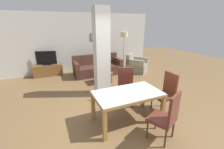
# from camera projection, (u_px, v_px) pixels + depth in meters

# --- Properties ---
(ground_plane) EXTENTS (18.00, 18.00, 0.00)m
(ground_plane) POSITION_uv_depth(u_px,v_px,m) (127.00, 120.00, 3.64)
(ground_plane) COLOR brown
(back_wall) EXTENTS (7.20, 0.09, 2.70)m
(back_wall) POSITION_uv_depth(u_px,v_px,m) (81.00, 43.00, 7.16)
(back_wall) COLOR silver
(back_wall) RESTS_ON ground_plane
(divider_pillar) EXTENTS (0.44, 0.36, 2.70)m
(divider_pillar) POSITION_uv_depth(u_px,v_px,m) (102.00, 54.00, 4.58)
(divider_pillar) COLOR silver
(divider_pillar) RESTS_ON ground_plane
(dining_table) EXTENTS (1.53, 0.87, 0.75)m
(dining_table) POSITION_uv_depth(u_px,v_px,m) (128.00, 99.00, 3.44)
(dining_table) COLOR olive
(dining_table) RESTS_ON ground_plane
(dining_chair_far_right) EXTENTS (0.61, 0.61, 1.05)m
(dining_chair_far_right) POSITION_uv_depth(u_px,v_px,m) (126.00, 85.00, 4.29)
(dining_chair_far_right) COLOR brown
(dining_chair_far_right) RESTS_ON ground_plane
(dining_chair_near_right) EXTENTS (0.61, 0.61, 1.05)m
(dining_chair_near_right) POSITION_uv_depth(u_px,v_px,m) (167.00, 116.00, 2.87)
(dining_chair_near_right) COLOR brown
(dining_chair_near_right) RESTS_ON ground_plane
(dining_chair_head_right) EXTENTS (0.46, 0.46, 1.05)m
(dining_chair_head_right) POSITION_uv_depth(u_px,v_px,m) (166.00, 91.00, 3.89)
(dining_chair_head_right) COLOR brown
(dining_chair_head_right) RESTS_ON ground_plane
(sofa) EXTENTS (2.13, 0.86, 0.88)m
(sofa) POSITION_uv_depth(u_px,v_px,m) (98.00, 68.00, 6.85)
(sofa) COLOR #4E2D24
(sofa) RESTS_ON ground_plane
(armchair) EXTENTS (1.20, 1.20, 0.85)m
(armchair) POSITION_uv_depth(u_px,v_px,m) (136.00, 65.00, 7.25)
(armchair) COLOR gray
(armchair) RESTS_ON ground_plane
(coffee_table) EXTENTS (0.65, 0.57, 0.43)m
(coffee_table) POSITION_uv_depth(u_px,v_px,m) (103.00, 77.00, 5.91)
(coffee_table) COLOR brown
(coffee_table) RESTS_ON ground_plane
(bottle) EXTENTS (0.06, 0.06, 0.22)m
(bottle) POSITION_uv_depth(u_px,v_px,m) (99.00, 70.00, 5.77)
(bottle) COLOR #B2B7BC
(bottle) RESTS_ON coffee_table
(tv_stand) EXTENTS (1.21, 0.40, 0.50)m
(tv_stand) POSITION_uv_depth(u_px,v_px,m) (48.00, 70.00, 6.66)
(tv_stand) COLOR brown
(tv_stand) RESTS_ON ground_plane
(tv_screen) EXTENTS (0.83, 0.28, 0.61)m
(tv_screen) POSITION_uv_depth(u_px,v_px,m) (46.00, 58.00, 6.48)
(tv_screen) COLOR black
(tv_screen) RESTS_ON tv_stand
(floor_lamp) EXTENTS (0.36, 0.36, 1.84)m
(floor_lamp) POSITION_uv_depth(u_px,v_px,m) (124.00, 38.00, 7.24)
(floor_lamp) COLOR #B7B7BC
(floor_lamp) RESTS_ON ground_plane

